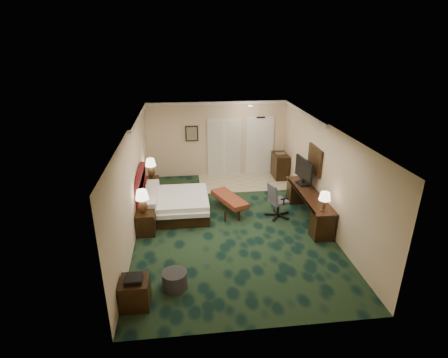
{
  "coord_description": "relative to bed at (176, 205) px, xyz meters",
  "views": [
    {
      "loc": [
        -1.15,
        -8.32,
        4.75
      ],
      "look_at": [
        -0.12,
        0.6,
        1.09
      ],
      "focal_mm": 28.0,
      "sensor_mm": 36.0,
      "label": 1
    }
  ],
  "objects": [
    {
      "name": "closet_doors",
      "position": [
        1.73,
        2.96,
        0.76
      ],
      "size": [
        1.2,
        0.06,
        2.1
      ],
      "primitive_type": "cube",
      "color": "#B5B5B5",
      "rests_on": "ground"
    },
    {
      "name": "floor",
      "position": [
        1.48,
        -0.75,
        -0.29
      ],
      "size": [
        5.0,
        7.5,
        0.0
      ],
      "primitive_type": "cube",
      "color": "black",
      "rests_on": "ground"
    },
    {
      "name": "headboard",
      "position": [
        -0.96,
        0.25,
        0.41
      ],
      "size": [
        0.12,
        2.0,
        1.4
      ],
      "primitive_type": null,
      "color": "#4D1218",
      "rests_on": "ground"
    },
    {
      "name": "entry_door",
      "position": [
        3.03,
        2.97,
        0.76
      ],
      "size": [
        1.02,
        0.06,
        2.18
      ],
      "primitive_type": "cube",
      "color": "white",
      "rests_on": "ground"
    },
    {
      "name": "side_table",
      "position": [
        -0.72,
        -3.64,
        -0.01
      ],
      "size": [
        0.53,
        0.53,
        0.57
      ],
      "primitive_type": "cube",
      "color": "black",
      "rests_on": "ground"
    },
    {
      "name": "wall_left",
      "position": [
        -1.02,
        -0.75,
        1.06
      ],
      "size": [
        0.0,
        7.5,
        2.7
      ],
      "primitive_type": "cube",
      "color": "beige",
      "rests_on": "ground"
    },
    {
      "name": "tv",
      "position": [
        3.7,
        -0.0,
        0.85
      ],
      "size": [
        0.21,
        1.01,
        0.78
      ],
      "primitive_type": "cube",
      "rotation": [
        0.0,
        0.0,
        0.12
      ],
      "color": "black",
      "rests_on": "desk"
    },
    {
      "name": "ottoman",
      "position": [
        0.01,
        -3.21,
        -0.11
      ],
      "size": [
        0.54,
        0.54,
        0.36
      ],
      "primitive_type": "cylinder",
      "rotation": [
        0.0,
        0.0,
        0.06
      ],
      "color": "#2F2F34",
      "rests_on": "ground"
    },
    {
      "name": "bed_bench",
      "position": [
        1.54,
        0.0,
        -0.05
      ],
      "size": [
        1.0,
        1.48,
        0.47
      ],
      "primitive_type": "cube",
      "rotation": [
        0.0,
        0.0,
        0.4
      ],
      "color": "brown",
      "rests_on": "ground"
    },
    {
      "name": "ceiling",
      "position": [
        1.48,
        -0.75,
        2.41
      ],
      "size": [
        5.0,
        7.5,
        0.0
      ],
      "primitive_type": "cube",
      "color": "silver",
      "rests_on": "wall_back"
    },
    {
      "name": "nightstand_far",
      "position": [
        -0.78,
        1.53,
        -0.02
      ],
      "size": [
        0.44,
        0.5,
        0.55
      ],
      "primitive_type": "cube",
      "color": "black",
      "rests_on": "ground"
    },
    {
      "name": "desk_lamp",
      "position": [
        3.67,
        -1.69,
        0.72
      ],
      "size": [
        0.29,
        0.29,
        0.5
      ],
      "primitive_type": null,
      "rotation": [
        0.0,
        0.0,
        -0.02
      ],
      "color": "#2F210F",
      "rests_on": "desk"
    },
    {
      "name": "nightstand_near",
      "position": [
        -0.76,
        -0.96,
        0.01
      ],
      "size": [
        0.47,
        0.54,
        0.59
      ],
      "primitive_type": "cube",
      "color": "black",
      "rests_on": "ground"
    },
    {
      "name": "wall_mirror",
      "position": [
        3.94,
        -0.15,
        1.26
      ],
      "size": [
        0.05,
        0.95,
        0.75
      ],
      "primitive_type": "cube",
      "color": "white",
      "rests_on": "wall_right"
    },
    {
      "name": "wall_front",
      "position": [
        1.48,
        -4.5,
        1.06
      ],
      "size": [
        5.0,
        0.0,
        2.7
      ],
      "primitive_type": "cube",
      "color": "beige",
      "rests_on": "ground"
    },
    {
      "name": "lamp_near",
      "position": [
        -0.79,
        -0.99,
        0.62
      ],
      "size": [
        0.42,
        0.42,
        0.64
      ],
      "primitive_type": null,
      "rotation": [
        0.0,
        0.0,
        0.3
      ],
      "color": "#2F210F",
      "rests_on": "nightstand_near"
    },
    {
      "name": "tile_patch",
      "position": [
        2.38,
        2.15,
        -0.28
      ],
      "size": [
        3.2,
        1.7,
        0.01
      ],
      "primitive_type": "cube",
      "color": "beige",
      "rests_on": "ground"
    },
    {
      "name": "wall_back",
      "position": [
        1.48,
        3.0,
        1.06
      ],
      "size": [
        5.0,
        0.0,
        2.7
      ],
      "primitive_type": "cube",
      "color": "beige",
      "rests_on": "ground"
    },
    {
      "name": "desk_chair",
      "position": [
        2.87,
        -0.46,
        0.22
      ],
      "size": [
        0.75,
        0.73,
        1.02
      ],
      "primitive_type": null,
      "rotation": [
        0.0,
        0.0,
        0.36
      ],
      "color": "#525357",
      "rests_on": "ground"
    },
    {
      "name": "minibar",
      "position": [
        3.7,
        2.45,
        0.15
      ],
      "size": [
        0.47,
        0.84,
        0.89
      ],
      "primitive_type": "cube",
      "color": "black",
      "rests_on": "ground"
    },
    {
      "name": "crown_molding",
      "position": [
        1.48,
        -0.75,
        2.36
      ],
      "size": [
        5.0,
        7.5,
        0.1
      ],
      "primitive_type": null,
      "color": "white",
      "rests_on": "wall_back"
    },
    {
      "name": "wall_right",
      "position": [
        3.98,
        -0.75,
        1.06
      ],
      "size": [
        0.0,
        7.5,
        2.7
      ],
      "primitive_type": "cube",
      "color": "beige",
      "rests_on": "ground"
    },
    {
      "name": "bed",
      "position": [
        0.0,
        0.0,
        0.0
      ],
      "size": [
        1.83,
        1.7,
        0.58
      ],
      "primitive_type": "cube",
      "color": "white",
      "rests_on": "ground"
    },
    {
      "name": "lamp_far",
      "position": [
        -0.79,
        1.59,
        0.57
      ],
      "size": [
        0.42,
        0.42,
        0.64
      ],
      "primitive_type": null,
      "rotation": [
        0.0,
        0.0,
        0.28
      ],
      "color": "#2F210F",
      "rests_on": "nightstand_far"
    },
    {
      "name": "wall_art",
      "position": [
        0.58,
        2.96,
        1.31
      ],
      "size": [
        0.45,
        0.06,
        0.55
      ],
      "primitive_type": "cube",
      "color": "#556A5C",
      "rests_on": "wall_back"
    },
    {
      "name": "desk",
      "position": [
        3.68,
        -0.65,
        0.09
      ],
      "size": [
        0.56,
        2.62,
        0.76
      ],
      "primitive_type": "cube",
      "color": "black",
      "rests_on": "ground"
    }
  ]
}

